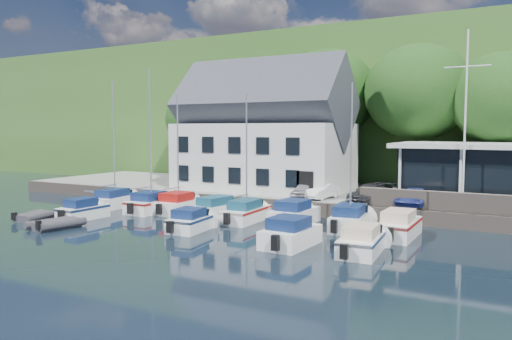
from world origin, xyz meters
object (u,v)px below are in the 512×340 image
Objects in this scene: boat_r1_0 at (114,150)px; car_white at (323,191)px; boat_r2_2 at (191,219)px; boat_r2_3 at (291,231)px; car_blue at (415,196)px; dinghy_1 at (56,222)px; boat_r2_4 at (362,239)px; harbor_building at (264,137)px; car_dgrey at (371,193)px; boat_r1_2 at (178,149)px; boat_r1_7 at (399,223)px; dinghy_0 at (34,215)px; boat_r1_3 at (217,207)px; boat_r1_1 at (150,148)px; car_silver at (304,190)px; boat_r2_0 at (83,209)px; flagpole at (465,121)px; boat_r1_4 at (247,154)px; club_pavilion at (498,174)px; boat_r1_5 at (294,212)px; boat_r1_6 at (351,152)px.

car_white is at bearing 17.06° from boat_r1_0.
boat_r2_3 reaches higher than boat_r2_2.
dinghy_1 is (-18.77, -13.15, -1.27)m from car_blue.
car_white is at bearing 105.50° from boat_r2_3.
boat_r1_0 reaches higher than boat_r2_4.
car_white is 12.09m from boat_r2_4.
harbor_building reaches higher than boat_r2_3.
boat_r1_2 is at bearing -143.41° from car_dgrey.
car_blue reaches higher than boat_r1_7.
boat_r1_0 is 3.18× the size of dinghy_0.
dinghy_0 is at bearing -148.97° from car_blue.
car_blue is 5.71m from boat_r1_7.
car_white is 0.54× the size of boat_r1_3.
boat_r1_1 is (-14.55, -5.88, 3.04)m from car_dgrey.
boat_r1_3 is at bearing 19.64° from dinghy_0.
car_white is at bearing 11.44° from car_silver.
boat_r1_1 is (-4.29, -9.48, -0.67)m from harbor_building.
car_silver reaches higher than boat_r2_0.
car_white is 0.37× the size of boat_r1_0.
car_silver is 11.97m from flagpole.
car_white is 9.11m from boat_r1_7.
flagpole is 21.24m from boat_r1_1.
boat_r1_4 is at bearing -1.50° from boat_r1_3.
car_dgrey is at bearing 38.96° from boat_r1_4.
club_pavilion is at bearing -1.59° from harbor_building.
flagpole is at bearing 6.80° from car_dgrey.
boat_r1_5 is at bearing 115.39° from boat_r2_3.
boat_r1_6 is at bearing 24.27° from boat_r2_2.
car_silver is 0.37× the size of boat_r1_0.
boat_r1_4 is 10.84m from boat_r2_4.
flagpole is at bearing 40.64° from dinghy_1.
club_pavilion reaches higher than car_silver.
car_blue is 0.40× the size of boat_r1_6.
boat_r2_0 is at bearing -166.90° from boat_r1_7.
car_dgrey is 0.49× the size of boat_r1_4.
boat_r1_2 reaches higher than boat_r1_4.
boat_r1_2 reaches higher than boat_r2_2.
boat_r2_4 is at bearing -89.85° from car_blue.
boat_r1_4 is (-3.03, -5.88, 2.93)m from car_white.
boat_r1_3 is (-12.26, -5.13, -0.91)m from car_blue.
boat_r1_6 reaches higher than boat_r1_1.
harbor_building is at bearing 133.97° from boat_r1_6.
boat_r1_2 reaches higher than car_white.
dinghy_0 is 3.88m from dinghy_1.
boat_r1_3 is 0.65× the size of boat_r1_6.
car_dgrey is 1.57× the size of dinghy_0.
boat_r1_5 is at bearing -0.56° from boat_r1_2.
boat_r1_2 is at bearing 53.43° from boat_r2_0.
boat_r1_1 is at bearing -164.94° from boat_r1_3.
car_white is at bearing -27.44° from harbor_building.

